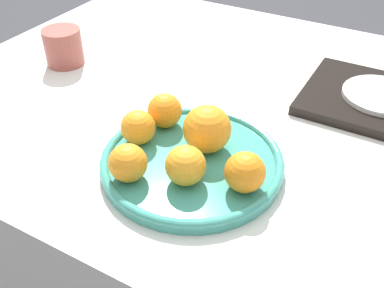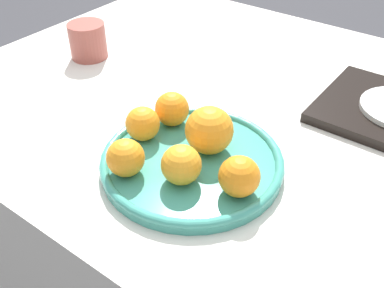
# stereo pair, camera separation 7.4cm
# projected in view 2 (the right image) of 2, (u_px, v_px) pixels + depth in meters

# --- Properties ---
(table) EXTENTS (1.34, 0.97, 0.78)m
(table) POSITION_uv_depth(u_px,v_px,m) (245.00, 233.00, 1.16)
(table) COLOR silver
(table) RESTS_ON ground_plane
(fruit_platter) EXTENTS (0.31, 0.31, 0.03)m
(fruit_platter) POSITION_uv_depth(u_px,v_px,m) (192.00, 161.00, 0.76)
(fruit_platter) COLOR teal
(fruit_platter) RESTS_ON table
(orange_0) EXTENTS (0.06, 0.06, 0.06)m
(orange_0) POSITION_uv_depth(u_px,v_px,m) (181.00, 165.00, 0.70)
(orange_0) COLOR orange
(orange_0) RESTS_ON fruit_platter
(orange_1) EXTENTS (0.08, 0.08, 0.08)m
(orange_1) POSITION_uv_depth(u_px,v_px,m) (209.00, 130.00, 0.75)
(orange_1) COLOR orange
(orange_1) RESTS_ON fruit_platter
(orange_2) EXTENTS (0.06, 0.06, 0.06)m
(orange_2) POSITION_uv_depth(u_px,v_px,m) (172.00, 109.00, 0.82)
(orange_2) COLOR orange
(orange_2) RESTS_ON fruit_platter
(orange_3) EXTENTS (0.06, 0.06, 0.06)m
(orange_3) POSITION_uv_depth(u_px,v_px,m) (239.00, 176.00, 0.67)
(orange_3) COLOR orange
(orange_3) RESTS_ON fruit_platter
(orange_4) EXTENTS (0.06, 0.06, 0.06)m
(orange_4) POSITION_uv_depth(u_px,v_px,m) (143.00, 124.00, 0.79)
(orange_4) COLOR orange
(orange_4) RESTS_ON fruit_platter
(orange_5) EXTENTS (0.06, 0.06, 0.06)m
(orange_5) POSITION_uv_depth(u_px,v_px,m) (126.00, 158.00, 0.71)
(orange_5) COLOR orange
(orange_5) RESTS_ON fruit_platter
(cup_1) EXTENTS (0.09, 0.09, 0.08)m
(cup_1) POSITION_uv_depth(u_px,v_px,m) (88.00, 41.00, 1.08)
(cup_1) COLOR #9E4C42
(cup_1) RESTS_ON table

